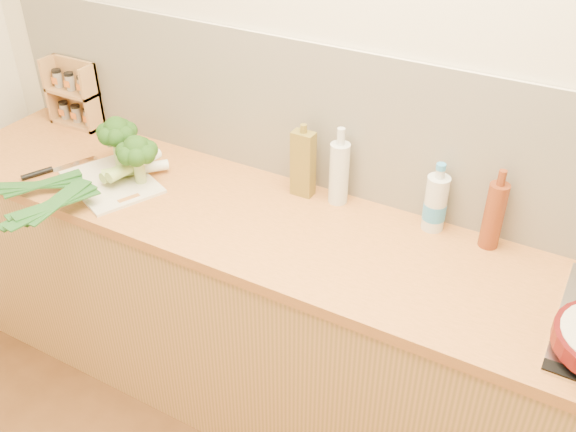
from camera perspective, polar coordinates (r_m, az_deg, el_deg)
room_shell at (r=2.21m, az=7.15°, el=7.53°), size 3.50×3.50×3.50m
counter at (r=2.42m, az=3.17°, el=-10.67°), size 3.20×0.62×0.90m
chopping_board at (r=2.50m, az=-15.41°, el=2.92°), size 0.45×0.40×0.01m
broccoli_left at (r=2.52m, az=-14.97°, el=7.14°), size 0.15×0.15×0.21m
broccoli_right at (r=2.40m, az=-13.30°, el=5.59°), size 0.15×0.15×0.19m
leek_front at (r=2.50m, az=-16.41°, el=3.49°), size 0.47×0.52×0.04m
leek_mid at (r=2.43m, az=-16.33°, el=3.13°), size 0.17×0.66×0.04m
leek_back at (r=2.39m, az=-15.91°, el=3.15°), size 0.16×0.65×0.04m
chefs_knife at (r=2.64m, az=-20.67°, el=3.75°), size 0.15×0.28×0.02m
spice_rack at (r=2.95m, az=-18.36°, el=10.03°), size 0.24×0.10×0.29m
oil_tin at (r=2.29m, az=1.34°, el=4.70°), size 0.08×0.05×0.28m
glass_bottle at (r=2.25m, az=4.56°, el=3.92°), size 0.07×0.07×0.29m
amber_bottle at (r=2.12m, az=17.84°, el=0.12°), size 0.06×0.06×0.28m
water_bottle at (r=2.17m, az=12.96°, el=1.01°), size 0.08×0.08×0.23m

